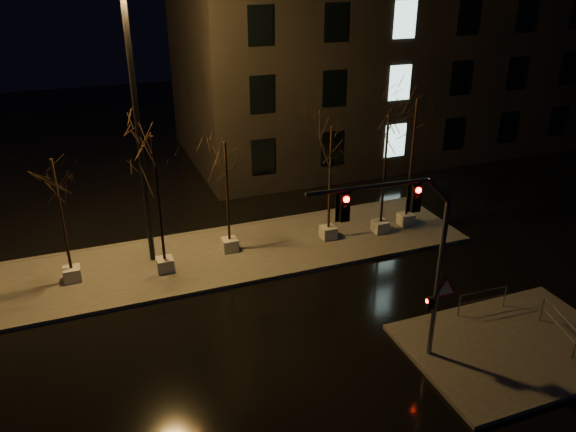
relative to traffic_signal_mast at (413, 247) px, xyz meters
name	(u,v)px	position (x,y,z in m)	size (l,w,h in m)	color
ground	(265,337)	(-3.62, 2.81, -4.18)	(90.00, 90.00, 0.00)	black
median	(220,256)	(-3.62, 8.81, -4.10)	(22.00, 5.00, 0.15)	#44423D
sidewalk_corner	(514,346)	(3.88, -0.69, -4.10)	(7.00, 5.00, 0.15)	#44423D
building	(380,31)	(10.38, 20.81, 3.32)	(25.00, 12.00, 15.00)	black
tree_1	(56,188)	(-9.61, 8.82, -0.09)	(1.80, 1.80, 5.18)	#AEACA3
tree_2	(155,168)	(-6.05, 8.26, 0.40)	(1.80, 1.80, 5.83)	#AEACA3
tree_3	(226,167)	(-3.13, 9.01, -0.20)	(1.80, 1.80, 5.05)	#AEACA3
tree_4	(331,153)	(1.37, 8.58, 0.03)	(1.80, 1.80, 5.35)	#AEACA3
tree_5	(387,143)	(3.88, 8.27, 0.29)	(1.80, 1.80, 5.69)	#AEACA3
tree_6	(415,128)	(5.41, 8.54, 0.71)	(1.80, 1.80, 6.24)	#AEACA3
traffic_signal_mast	(413,247)	(0.00, 0.00, 0.00)	(5.01, 0.42, 6.13)	slate
streetlight_main	(136,112)	(-6.40, 9.41, 2.28)	(2.68, 1.12, 10.93)	black
guard_rail_a	(483,298)	(4.11, 1.31, -3.47)	(1.98, 0.11, 0.85)	slate
guard_rail_b	(559,323)	(5.38, -0.93, -3.38)	(0.59, 2.04, 1.00)	slate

